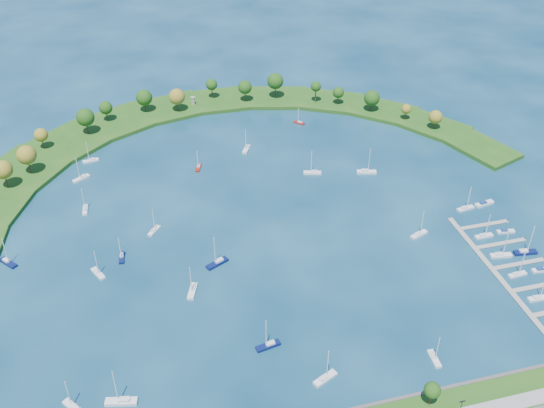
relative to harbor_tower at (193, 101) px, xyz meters
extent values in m
plane|color=#072B43|center=(12.43, -114.80, -4.32)|extent=(700.00, 700.00, 0.00)
cylinder|color=#382314|center=(37.43, -221.80, 0.08)|extent=(0.56, 0.56, 5.60)
sphere|color=#1D4611|center=(37.43, -221.80, 3.92)|extent=(5.20, 5.20, 5.20)
cube|color=#1A4F15|center=(-91.60, -50.22, -3.32)|extent=(54.07, 56.09, 2.00)
cube|color=#1A4F15|center=(-70.78, -27.53, -3.32)|extent=(55.20, 54.07, 2.00)
cube|color=#1A4F15|center=(-45.14, -10.47, -3.32)|extent=(53.65, 48.47, 2.00)
cube|color=#1A4F15|center=(-16.17, -0.03, -3.32)|extent=(49.62, 39.75, 2.00)
cube|color=#1A4F15|center=(14.46, 3.19, -3.32)|extent=(44.32, 29.96, 2.00)
cube|color=#1A4F15|center=(44.97, -1.00, -3.32)|extent=(49.49, 38.05, 2.00)
cube|color=#1A4F15|center=(73.59, -12.36, -3.32)|extent=(51.13, 44.12, 2.00)
cube|color=#1A4F15|center=(98.68, -30.22, -3.32)|extent=(49.19, 47.96, 2.00)
cube|color=#1A4F15|center=(118.77, -53.56, -3.32)|extent=(43.90, 49.49, 2.00)
cube|color=#1A4F15|center=(132.71, -81.02, -3.32)|extent=(35.67, 48.74, 2.00)
cylinder|color=#382314|center=(-95.69, -63.23, 1.58)|extent=(0.56, 0.56, 7.81)
sphere|color=olive|center=(-95.69, -63.23, 7.22)|extent=(8.67, 8.67, 8.67)
cylinder|color=#382314|center=(-85.98, -53.06, 1.74)|extent=(0.56, 0.56, 8.13)
sphere|color=olive|center=(-85.98, -53.06, 7.65)|extent=(9.18, 9.18, 9.18)
cylinder|color=#382314|center=(-80.74, -30.32, 0.84)|extent=(0.56, 0.56, 6.33)
sphere|color=olive|center=(-80.74, -30.32, 5.39)|extent=(6.90, 6.90, 6.90)
cylinder|color=#382314|center=(-58.69, -20.22, 1.53)|extent=(0.56, 0.56, 7.70)
sphere|color=#1D4611|center=(-58.69, -20.22, 7.26)|extent=(9.38, 9.38, 9.38)
cylinder|color=#382314|center=(-48.12, -8.05, 0.88)|extent=(0.56, 0.56, 6.40)
sphere|color=#1D4611|center=(-48.12, -8.05, 5.52)|extent=(7.19, 7.19, 7.19)
cylinder|color=#382314|center=(-27.00, -1.98, 1.00)|extent=(0.56, 0.56, 6.65)
sphere|color=#1D4611|center=(-27.00, -1.98, 6.11)|extent=(8.93, 8.93, 8.93)
cylinder|color=#382314|center=(-9.45, -6.00, 1.13)|extent=(0.56, 0.56, 6.90)
sphere|color=olive|center=(-9.45, -6.00, 6.36)|extent=(8.95, 8.95, 8.95)
cylinder|color=#382314|center=(11.99, 5.28, 1.27)|extent=(0.56, 0.56, 7.19)
sphere|color=#1D4611|center=(11.99, 5.28, 6.19)|extent=(6.62, 6.62, 6.62)
cylinder|color=#382314|center=(29.55, -3.66, 1.27)|extent=(0.56, 0.56, 7.19)
sphere|color=#1D4611|center=(29.55, -3.66, 6.43)|extent=(7.82, 7.82, 7.82)
cylinder|color=#382314|center=(47.37, -3.67, 1.98)|extent=(0.56, 0.56, 8.61)
sphere|color=#1D4611|center=(47.37, -3.67, 8.14)|extent=(9.27, 9.27, 9.27)
cylinder|color=#382314|center=(68.10, -15.01, 1.98)|extent=(0.56, 0.56, 8.60)
sphere|color=#1D4611|center=(68.10, -15.01, 7.46)|extent=(5.91, 5.91, 5.91)
cylinder|color=#382314|center=(79.70, -20.61, 0.62)|extent=(0.56, 0.56, 5.88)
sphere|color=#1D4611|center=(79.70, -20.61, 4.83)|extent=(6.37, 6.37, 6.37)
cylinder|color=#382314|center=(94.66, -33.42, 0.73)|extent=(0.56, 0.56, 6.10)
sphere|color=#1D4611|center=(94.66, -33.42, 5.54)|extent=(8.78, 8.78, 8.78)
cylinder|color=#382314|center=(108.86, -47.85, 0.31)|extent=(0.56, 0.56, 5.26)
sphere|color=olive|center=(108.86, -47.85, 4.02)|extent=(5.45, 5.45, 5.45)
cylinder|color=#382314|center=(119.18, -61.55, 0.43)|extent=(0.56, 0.56, 5.50)
sphere|color=olive|center=(119.18, -61.55, 4.62)|extent=(7.25, 7.25, 7.25)
cylinder|color=gray|center=(0.00, 0.00, -0.20)|extent=(2.20, 2.20, 4.24)
cylinder|color=gray|center=(0.00, 0.00, 2.06)|extent=(2.60, 2.60, 0.30)
cube|color=gray|center=(90.43, -175.80, -3.97)|extent=(2.20, 82.00, 0.40)
cube|color=gray|center=(102.53, -182.40, -3.97)|extent=(22.00, 2.00, 0.40)
cube|color=gray|center=(102.53, -169.20, -3.97)|extent=(22.00, 2.00, 0.40)
cylinder|color=#382314|center=(113.43, -169.20, -3.72)|extent=(0.36, 0.36, 1.60)
cube|color=gray|center=(102.53, -156.00, -3.97)|extent=(22.00, 2.00, 0.40)
cylinder|color=#382314|center=(113.43, -156.00, -3.72)|extent=(0.36, 0.36, 1.60)
cube|color=gray|center=(102.53, -142.80, -3.97)|extent=(22.00, 2.00, 0.40)
cylinder|color=#382314|center=(113.43, -142.80, -3.72)|extent=(0.36, 0.36, 1.60)
cube|color=silver|center=(69.49, -90.75, -3.76)|extent=(9.68, 4.99, 1.12)
cube|color=silver|center=(68.59, -90.50, -2.81)|extent=(3.63, 2.63, 0.78)
cylinder|color=silver|center=(70.20, -90.95, 3.09)|extent=(0.32, 0.32, 12.59)
cube|color=maroon|center=(-8.00, -66.07, -3.90)|extent=(4.29, 7.28, 0.84)
cube|color=silver|center=(-7.76, -65.41, -3.18)|extent=(2.15, 2.79, 0.59)
cylinder|color=silver|center=(-8.20, -66.60, 1.27)|extent=(0.32, 0.32, 9.49)
cube|color=maroon|center=(52.72, -33.85, -3.94)|extent=(5.68, 5.76, 0.76)
cube|color=silver|center=(53.16, -34.30, -3.30)|extent=(2.43, 2.45, 0.53)
cylinder|color=silver|center=(52.37, -33.49, 0.70)|extent=(0.32, 0.32, 8.54)
cube|color=silver|center=(-58.09, -132.99, -3.84)|extent=(5.52, 8.28, 0.97)
cube|color=silver|center=(-58.44, -132.26, -3.01)|extent=(2.65, 3.24, 0.68)
cylinder|color=silver|center=(-57.81, -133.57, 2.11)|extent=(0.32, 0.32, 10.92)
cube|color=silver|center=(-34.22, -111.11, -3.88)|extent=(6.20, 7.08, 0.89)
cube|color=silver|center=(-34.67, -111.69, -3.12)|extent=(2.74, 2.93, 0.62)
cylinder|color=silver|center=(-33.85, -110.64, 1.55)|extent=(0.32, 0.32, 9.97)
cube|color=silver|center=(18.46, -54.66, -3.83)|extent=(5.78, 8.29, 0.98)
cube|color=silver|center=(18.83, -53.93, -3.00)|extent=(2.73, 3.27, 0.69)
cylinder|color=silver|center=(18.16, -55.24, 2.16)|extent=(0.32, 0.32, 11.01)
cube|color=silver|center=(10.35, -203.35, -3.80)|extent=(8.93, 5.77, 1.04)
cube|color=silver|center=(9.55, -203.70, -2.91)|extent=(3.47, 2.80, 0.73)
cylinder|color=silver|center=(10.98, -203.06, 2.59)|extent=(0.32, 0.32, 11.74)
cube|color=silver|center=(-63.27, -61.63, -3.81)|extent=(8.41, 6.54, 1.02)
cube|color=silver|center=(-62.56, -61.17, -2.95)|extent=(3.39, 2.99, 0.71)
cylinder|color=silver|center=(-63.84, -61.99, 2.41)|extent=(0.32, 0.32, 11.42)
cube|color=silver|center=(-61.94, -88.14, -3.87)|extent=(2.71, 7.60, 0.89)
cube|color=silver|center=(-62.00, -88.88, -3.11)|extent=(1.68, 2.72, 0.63)
cylinder|color=silver|center=(-61.89, -87.54, 1.60)|extent=(0.32, 0.32, 10.06)
cube|color=silver|center=(-24.46, -152.12, -3.80)|extent=(5.20, 8.99, 1.04)
cube|color=silver|center=(-24.17, -151.30, -2.92)|extent=(2.62, 3.43, 0.73)
cylinder|color=silver|center=(-24.69, -152.77, 2.58)|extent=(0.32, 0.32, 11.71)
cube|color=#0B1446|center=(-12.54, -138.81, -3.75)|extent=(9.66, 6.53, 1.13)
cube|color=silver|center=(-11.70, -138.39, -2.79)|extent=(3.79, 3.12, 0.79)
cylinder|color=silver|center=(-13.22, -139.14, 3.20)|extent=(0.32, 0.32, 12.77)
cube|color=silver|center=(47.89, -204.80, -3.87)|extent=(2.60, 7.71, 0.91)
cube|color=silver|center=(47.94, -204.04, -3.09)|extent=(1.65, 2.75, 0.64)
cylinder|color=silver|center=(47.85, -205.40, 1.71)|extent=(0.32, 0.32, 10.25)
cube|color=silver|center=(44.10, -84.69, -3.81)|extent=(8.79, 4.74, 1.02)
cube|color=silver|center=(44.91, -84.94, -2.95)|extent=(3.32, 2.45, 0.71)
cylinder|color=silver|center=(43.45, -84.50, 2.41)|extent=(0.32, 0.32, 11.43)
cube|color=silver|center=(-53.39, -195.84, -3.73)|extent=(10.21, 4.86, 1.18)
cube|color=silver|center=(-52.43, -196.06, -2.73)|extent=(3.79, 2.64, 0.83)
cylinder|color=silver|center=(-54.16, -195.67, 3.51)|extent=(0.32, 0.32, 13.29)
cube|color=#0B1446|center=(-3.90, -185.34, -3.80)|extent=(8.94, 3.99, 1.04)
cube|color=silver|center=(-3.05, -185.18, -2.92)|extent=(3.29, 2.23, 0.73)
cylinder|color=silver|center=(-4.58, -185.47, 2.55)|extent=(0.32, 0.32, 11.66)
cube|color=#0B1446|center=(-92.09, -117.45, -3.80)|extent=(7.51, 8.29, 1.05)
cube|color=silver|center=(-92.65, -116.78, -2.90)|extent=(3.29, 3.45, 0.74)
cylinder|color=silver|center=(-91.64, -117.99, 2.65)|extent=(0.32, 0.32, 11.83)
cube|color=#0B1446|center=(-48.61, -125.58, -3.89)|extent=(2.73, 7.36, 0.86)
cube|color=silver|center=(-48.54, -124.86, -3.16)|extent=(1.66, 2.65, 0.60)
cylinder|color=silver|center=(-48.67, -126.15, 1.40)|extent=(0.32, 0.32, 9.71)
cube|color=silver|center=(72.43, -142.06, -3.83)|extent=(8.49, 5.06, 0.98)
cube|color=silver|center=(71.66, -142.35, -2.99)|extent=(3.26, 2.52, 0.69)
cylinder|color=silver|center=(73.04, -141.83, 2.20)|extent=(0.32, 0.32, 11.08)
cube|color=silver|center=(-58.49, -46.01, -3.85)|extent=(8.06, 3.42, 0.94)
cube|color=silver|center=(-57.72, -45.89, -3.06)|extent=(2.94, 1.95, 0.66)
cylinder|color=silver|center=(-59.10, -46.11, 1.88)|extent=(0.32, 0.32, 10.54)
cube|color=silver|center=(-67.78, -194.10, -3.84)|extent=(6.68, 7.76, 0.97)
cube|color=silver|center=(-67.29, -194.74, -3.02)|extent=(2.96, 3.19, 0.68)
cylinder|color=silver|center=(-68.17, -193.59, 2.07)|extent=(0.32, 0.32, 10.86)
cube|color=silver|center=(98.03, -188.41, -3.84)|extent=(8.17, 2.63, 0.97)
cube|color=silver|center=(97.22, -188.37, -3.01)|extent=(2.89, 1.71, 0.68)
cylinder|color=silver|center=(98.67, -188.44, 2.09)|extent=(0.32, 0.32, 10.89)
cube|color=silver|center=(98.03, -174.81, -3.87)|extent=(7.66, 2.68, 0.90)
cube|color=silver|center=(97.28, -174.87, -3.10)|extent=(2.74, 1.67, 0.63)
cylinder|color=silver|center=(98.63, -174.77, 1.66)|extent=(0.32, 0.32, 10.15)
cube|color=silver|center=(108.53, -174.83, -3.85)|extent=(8.02, 2.91, 0.94)
cube|color=navy|center=(107.75, -174.75, -3.05)|extent=(2.88, 1.78, 0.66)
cube|color=silver|center=(98.03, -163.00, -3.80)|extent=(8.97, 3.82, 1.04)
cube|color=silver|center=(97.17, -162.86, -2.91)|extent=(3.28, 2.18, 0.73)
cylinder|color=silver|center=(98.71, -163.11, 2.59)|extent=(0.32, 0.32, 11.73)
cube|color=#0B1446|center=(108.53, -163.84, -3.76)|extent=(9.66, 3.87, 1.13)
cube|color=silver|center=(107.60, -163.71, -2.80)|extent=(3.51, 2.27, 0.79)
cylinder|color=silver|center=(109.27, -163.94, 3.15)|extent=(0.32, 0.32, 12.68)
cube|color=silver|center=(98.03, -149.95, -3.85)|extent=(7.84, 2.37, 0.94)
cube|color=silver|center=(97.25, -149.97, -3.06)|extent=(2.76, 1.59, 0.65)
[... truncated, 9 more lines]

